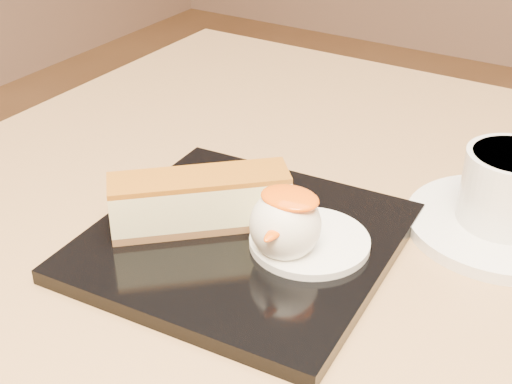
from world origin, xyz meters
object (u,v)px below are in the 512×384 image
Objects in this scene: cheesecake at (200,201)px; ice_cream_scoop at (285,225)px; dessert_plate at (242,241)px; saucer at (501,225)px; coffee_cup at (512,186)px.

cheesecake is 2.41× the size of ice_cream_scoop.
dessert_plate is at bearing -34.14° from cheesecake.
saucer is at bearing -8.06° from cheesecake.
ice_cream_scoop is 0.18m from saucer.
ice_cream_scoop is 0.55× the size of coffee_cup.
coffee_cup is at bearing -8.15° from cheesecake.
ice_cream_scoop reaches higher than dessert_plate.
coffee_cup reaches higher than ice_cream_scoop.
dessert_plate is 0.05m from ice_cream_scoop.
cheesecake is at bearing -145.79° from saucer.
saucer is at bearing 38.50° from dessert_plate.
saucer is 0.04m from coffee_cup.
saucer is (0.16, 0.13, -0.00)m from dessert_plate.
ice_cream_scoop is 0.35× the size of saucer.
ice_cream_scoop is at bearing -155.43° from coffee_cup.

